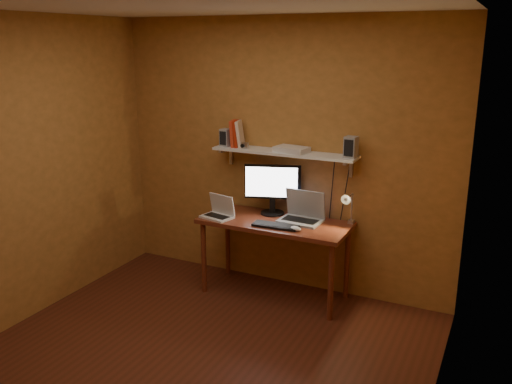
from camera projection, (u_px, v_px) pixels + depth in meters
The scene contains 14 objects.
room at pixel (192, 198), 3.82m from camera, with size 3.44×3.24×2.64m.
desk at pixel (275, 229), 5.07m from camera, with size 1.40×0.60×0.75m.
wall_shelf at pixel (284, 153), 5.05m from camera, with size 1.40×0.25×0.21m.
monitor at pixel (273, 187), 5.17m from camera, with size 0.52×0.29×0.49m.
laptop at pixel (303, 213), 5.03m from camera, with size 0.40×0.30×0.29m.
netbook at pixel (219, 211), 5.13m from camera, with size 0.32×0.26×0.22m.
keyboard at pixel (276, 226), 4.87m from camera, with size 0.42×0.14×0.02m, color black.
mouse at pixel (296, 229), 4.78m from camera, with size 0.11×0.07×0.04m, color silver.
desk_lamp at pixel (348, 205), 4.82m from camera, with size 0.09×0.23×0.38m.
speaker_left at pixel (226, 138), 5.27m from camera, with size 0.09×0.09×0.17m, color gray.
speaker_right at pixel (351, 147), 4.74m from camera, with size 0.10×0.10×0.19m, color gray.
books at pixel (237, 134), 5.23m from camera, with size 0.17×0.18×0.26m.
shelf_camera at pixel (243, 145), 5.16m from camera, with size 0.10×0.05×0.06m.
router at pixel (292, 149), 5.00m from camera, with size 0.30×0.20×0.05m, color silver.
Camera 1 is at (2.01, -3.10, 2.37)m, focal length 38.00 mm.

